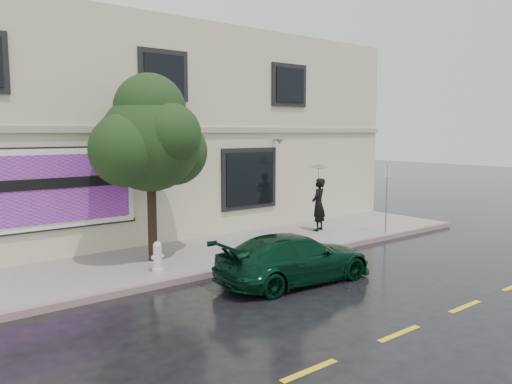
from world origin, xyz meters
TOP-DOWN VIEW (x-y plane):
  - ground at (0.00, 0.00)m, footprint 90.00×90.00m
  - sidewalk at (0.00, 3.25)m, footprint 20.00×3.50m
  - curb at (0.00, 1.50)m, footprint 20.00×0.18m
  - road_marking at (0.00, -3.50)m, footprint 19.00×0.12m
  - building at (0.00, 9.00)m, footprint 20.00×8.12m
  - billboard at (-3.20, 4.92)m, footprint 4.30×0.16m
  - car at (0.65, -0.10)m, footprint 4.08×2.05m
  - pedestrian at (5.01, 3.42)m, footprint 0.78×0.66m
  - umbrella at (5.01, 3.42)m, footprint 1.06×1.06m
  - street_tree at (-1.31, 3.30)m, footprint 2.57×2.57m
  - fire_hydrant at (-1.70, 2.27)m, footprint 0.30×0.28m
  - sign_pole at (6.47, 1.70)m, footprint 0.28×0.06m

SIDE VIEW (x-z plane):
  - ground at x=0.00m, z-range 0.00..0.00m
  - road_marking at x=0.00m, z-range 0.00..0.01m
  - sidewalk at x=0.00m, z-range 0.00..0.15m
  - curb at x=0.00m, z-range -0.01..0.15m
  - fire_hydrant at x=-1.70m, z-range 0.14..0.88m
  - car at x=0.65m, z-range 0.00..1.15m
  - pedestrian at x=5.01m, z-range 0.15..1.97m
  - sign_pole at x=6.47m, z-range 0.40..2.70m
  - billboard at x=-3.20m, z-range 0.95..3.15m
  - umbrella at x=5.01m, z-range 1.97..2.60m
  - street_tree at x=-1.31m, z-range 1.06..5.47m
  - building at x=0.00m, z-range 0.00..7.00m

